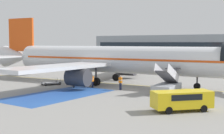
{
  "coord_description": "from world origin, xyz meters",
  "views": [
    {
      "loc": [
        26.17,
        -36.59,
        5.95
      ],
      "look_at": [
        0.85,
        -0.89,
        2.46
      ],
      "focal_mm": 50.0,
      "sensor_mm": 36.0,
      "label": 1
    }
  ],
  "objects": [
    {
      "name": "apron_stand_patch_blue",
      "position": [
        1.06,
        -11.69,
        0.0
      ],
      "size": [
        6.63,
        13.25,
        0.01
      ],
      "primitive_type": "cube",
      "color": "#2856A8",
      "rests_on": "ground_plane"
    },
    {
      "name": "baggage_cart",
      "position": [
        -5.88,
        -6.18,
        0.26
      ],
      "size": [
        2.4,
        2.98,
        0.87
      ],
      "rotation": [
        0.0,
        0.0,
        5.88
      ],
      "color": "gray",
      "rests_on": "ground_plane"
    },
    {
      "name": "airliner",
      "position": [
        0.43,
        -0.11,
        3.43
      ],
      "size": [
        42.72,
        33.44,
        9.98
      ],
      "rotation": [
        0.0,
        0.0,
        -1.45
      ],
      "color": "silver",
      "rests_on": "ground_plane"
    },
    {
      "name": "ground_plane",
      "position": [
        0.0,
        0.0,
        0.0
      ],
      "size": [
        600.0,
        600.0,
        0.0
      ],
      "primitive_type": "plane",
      "color": "gray"
    },
    {
      "name": "ground_crew_0",
      "position": [
        0.56,
        -4.91,
        0.96
      ],
      "size": [
        0.26,
        0.44,
        1.67
      ],
      "rotation": [
        0.0,
        0.0,
        1.63
      ],
      "color": "#191E38",
      "rests_on": "ground_plane"
    },
    {
      "name": "ground_crew_1",
      "position": [
        4.74,
        -4.55,
        1.05
      ],
      "size": [
        0.44,
        0.25,
        1.82
      ],
      "rotation": [
        0.0,
        0.0,
        0.05
      ],
      "color": "#191E38",
      "rests_on": "ground_plane"
    },
    {
      "name": "ground_crew_2",
      "position": [
        -1.43,
        -6.34,
        1.03
      ],
      "size": [
        0.29,
        0.46,
        1.78
      ],
      "rotation": [
        0.0,
        0.0,
        4.85
      ],
      "color": "#2D2D33",
      "rests_on": "ground_plane"
    },
    {
      "name": "boarding_stairs_forward",
      "position": [
        10.51,
        -3.4,
        0.94
      ],
      "size": [
        2.75,
        5.42,
        3.64
      ],
      "rotation": [
        0.0,
        0.0,
        0.12
      ],
      "color": "#ADB2BA",
      "rests_on": "ground_plane"
    },
    {
      "name": "fuel_tanker",
      "position": [
        -8.45,
        24.93,
        1.72
      ],
      "size": [
        2.89,
        10.55,
        3.4
      ],
      "rotation": [
        0.0,
        0.0,
        0.03
      ],
      "color": "#38383D",
      "rests_on": "ground_plane"
    },
    {
      "name": "apron_leadline_yellow",
      "position": [
        1.06,
        -0.04,
        0.0
      ],
      "size": [
        76.16,
        9.27,
        0.01
      ],
      "primitive_type": "cube",
      "rotation": [
        0.0,
        0.0,
        -1.45
      ],
      "color": "gold",
      "rests_on": "ground_plane"
    },
    {
      "name": "service_van_0",
      "position": [
        15.71,
        -11.4,
        1.08
      ],
      "size": [
        4.84,
        5.14,
        1.76
      ],
      "rotation": [
        0.0,
        0.0,
        5.56
      ],
      "color": "yellow",
      "rests_on": "ground_plane"
    }
  ]
}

